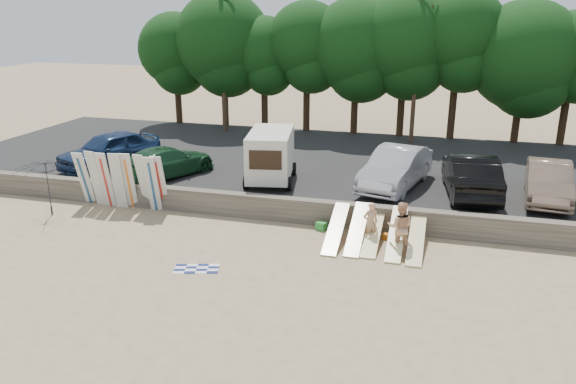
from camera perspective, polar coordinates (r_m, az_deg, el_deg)
name	(u,v)px	position (r m, az deg, el deg)	size (l,w,h in m)	color
ground	(322,256)	(20.17, 3.49, -6.46)	(120.00, 120.00, 0.00)	tan
seawall	(338,214)	(22.70, 5.12, -2.25)	(44.00, 0.50, 1.00)	#6B6356
parking_lot	(365,169)	(29.80, 7.78, 2.37)	(44.00, 14.50, 0.70)	#282828
treeline	(391,44)	(35.77, 10.42, 14.58)	(33.25, 6.36, 9.31)	#382616
utility_poles	(416,62)	(34.12, 12.91, 12.78)	(25.80, 0.26, 9.00)	#473321
box_trailer	(271,154)	(25.76, -1.78, 3.89)	(2.66, 4.01, 2.38)	beige
car_0	(109,150)	(29.71, -17.68, 4.12)	(2.13, 5.30, 1.81)	#16294D
car_1	(167,162)	(27.42, -12.20, 3.04)	(2.02, 4.96, 1.44)	#163E22
car_2	(396,168)	(25.54, 10.89, 2.40)	(1.88, 5.39, 1.78)	#B4B3B8
car_3	(471,175)	(25.27, 18.07, 1.69)	(1.92, 5.49, 1.81)	black
car_4	(548,182)	(25.81, 24.94, 0.96)	(1.70, 4.86, 1.60)	#7D6450
surfboard_upright_0	(84,178)	(26.30, -20.00, 1.31)	(0.50, 0.06, 2.60)	silver
surfboard_upright_1	(96,178)	(26.01, -18.96, 1.31)	(0.50, 0.06, 2.60)	silver
surfboard_upright_2	(106,180)	(25.64, -18.03, 1.16)	(0.50, 0.06, 2.60)	silver
surfboard_upright_3	(118,181)	(25.33, -16.89, 1.08)	(0.50, 0.06, 2.60)	silver
surfboard_upright_4	(129,181)	(25.23, -15.88, 1.10)	(0.50, 0.06, 2.60)	silver
surfboard_upright_5	(144,182)	(24.93, -14.45, 1.00)	(0.50, 0.06, 2.60)	silver
surfboard_upright_6	(152,184)	(24.55, -13.61, 0.79)	(0.50, 0.06, 2.60)	silver
surfboard_upright_7	(160,183)	(24.59, -12.88, 0.87)	(0.50, 0.06, 2.60)	silver
surfboard_low_0	(336,228)	(21.14, 4.89, -3.70)	(0.56, 3.00, 0.07)	#F3E299
surfboard_low_1	(357,229)	(21.08, 7.05, -3.73)	(0.56, 3.00, 0.07)	#F3E299
surfboard_low_2	(373,233)	(21.19, 8.63, -4.15)	(0.56, 3.00, 0.07)	#F3E299
surfboard_low_3	(397,233)	(20.87, 10.98, -4.16)	(0.56, 3.00, 0.07)	#F3E299
surfboard_low_4	(416,240)	(20.86, 12.90, -4.80)	(0.56, 3.00, 0.07)	#F3E299
beachgoer_a	(370,223)	(21.13, 8.38, -3.10)	(0.58, 0.38, 1.59)	tan
beachgoer_b	(400,227)	(20.49, 11.33, -3.51)	(0.92, 0.72, 1.90)	tan
cooler	(321,226)	(22.35, 3.40, -3.47)	(0.38, 0.30, 0.32)	green
gear_bag	(387,236)	(21.78, 10.00, -4.47)	(0.30, 0.25, 0.22)	#BF6816
beach_towel	(197,269)	(19.40, -9.27, -7.71)	(1.50, 1.50, 0.00)	white
beach_umbrella	(48,187)	(25.69, -23.17, 0.45)	(2.64, 2.70, 2.43)	black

